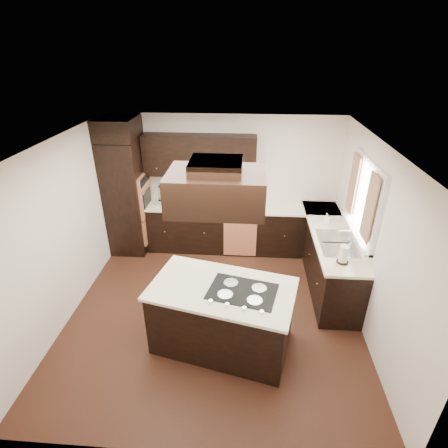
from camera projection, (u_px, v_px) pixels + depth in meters
The scene contains 30 objects.
floor at pixel (215, 310), 5.28m from camera, with size 4.20×4.20×0.02m, color #552D1C.
ceiling at pixel (212, 145), 4.12m from camera, with size 4.20×4.20×0.02m, color silver.
wall_back at pixel (225, 182), 6.57m from camera, with size 4.20×0.02×2.50m, color white.
wall_front at pixel (187, 366), 2.84m from camera, with size 4.20×0.02×2.50m, color white.
wall_left at pixel (62, 232), 4.84m from camera, with size 0.02×4.20×2.50m, color white.
wall_right at pixel (374, 244), 4.56m from camera, with size 0.02×4.20×2.50m, color white.
oven_column at pixel (127, 197), 6.41m from camera, with size 0.65×0.75×2.12m, color black.
wall_oven_face at pixel (145, 195), 6.36m from camera, with size 0.05×0.62×0.78m, color #DB835A.
base_cabinets_back at pixel (225, 228), 6.66m from camera, with size 2.93×0.60×0.88m, color black.
base_cabinets_right at pixel (328, 257), 5.75m from camera, with size 0.60×2.40×0.88m, color black.
countertop_back at pixel (225, 206), 6.44m from camera, with size 2.93×0.63×0.04m, color white.
countertop_right at pixel (331, 233), 5.54m from camera, with size 0.63×2.40×0.04m, color white.
upper_cabinets at pixel (200, 155), 6.18m from camera, with size 2.00×0.34×0.72m, color black.
dishwasher_front at pixel (240, 238), 6.41m from camera, with size 0.60×0.05×0.72m, color #DB835A.
window_frame at pixel (364, 199), 4.87m from camera, with size 0.06×1.32×1.12m, color white.
window_pane at pixel (366, 199), 4.87m from camera, with size 0.00×1.20×1.00m, color white.
curtain_left at pixel (370, 208), 4.48m from camera, with size 0.02×0.34×0.90m, color beige.
curtain_right at pixel (353, 184), 5.22m from camera, with size 0.02×0.34×0.90m, color beige.
sink_rim at pixel (337, 243), 5.22m from camera, with size 0.52×0.84×0.01m, color silver.
island at pixel (222, 318), 4.49m from camera, with size 1.70×0.93×0.88m, color black.
island_top at pixel (222, 289), 4.28m from camera, with size 1.76×0.99×0.04m, color white.
cooktop at pixel (242, 291), 4.20m from camera, with size 0.80×0.54×0.01m, color black.
range_hood at pixel (216, 190), 3.79m from camera, with size 1.05×0.72×0.42m, color black.
hood_duct at pixel (216, 166), 3.66m from camera, with size 0.55×0.50×0.13m, color black.
blender_base at pixel (162, 203), 6.41m from camera, with size 0.15×0.15×0.10m, color silver.
blender_pitcher at pixel (161, 194), 6.33m from camera, with size 0.13×0.13×0.26m, color silver.
spice_rack at pixel (177, 198), 6.36m from camera, with size 0.34×0.09×0.29m, color black.
mixing_bowl at pixel (169, 203), 6.45m from camera, with size 0.26×0.26×0.06m, color white.
soap_bottle at pixel (326, 218), 5.75m from camera, with size 0.08×0.08×0.18m, color white.
paper_towel at pixel (344, 255), 4.70m from camera, with size 0.12×0.12×0.26m, color white.
Camera 1 is at (0.44, -4.06, 3.59)m, focal length 28.00 mm.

